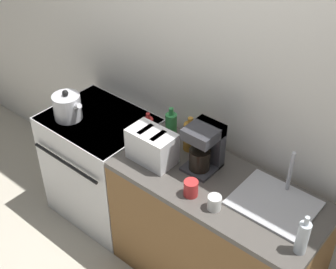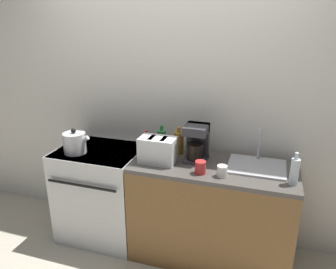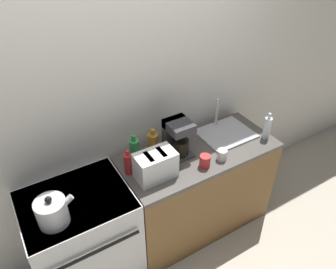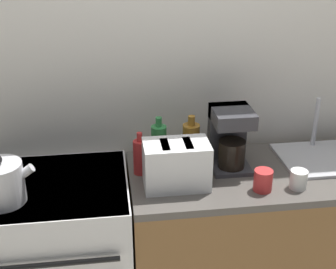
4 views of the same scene
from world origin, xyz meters
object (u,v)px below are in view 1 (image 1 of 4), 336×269
coffee_maker (205,146)px  bottle_red (148,129)px  kettle (67,107)px  bottle_green (171,126)px  cup_red (191,188)px  cup_white (214,203)px  toaster (152,146)px  stove (103,165)px  bottle_amber (190,136)px  bottle_clear (303,237)px

coffee_maker → bottle_red: 0.45m
kettle → bottle_green: 0.76m
cup_red → cup_white: bearing=-0.9°
bottle_green → cup_red: size_ratio=2.40×
cup_white → cup_red: 0.17m
coffee_maker → bottle_green: bearing=165.4°
toaster → bottle_green: bearing=101.6°
kettle → bottle_green: bearing=21.5°
stove → bottle_red: 0.68m
kettle → coffee_maker: 1.06m
stove → cup_red: (0.97, -0.18, 0.48)m
bottle_green → bottle_red: size_ratio=1.13×
kettle → cup_red: 1.14m
bottle_green → cup_white: (0.59, -0.34, -0.06)m
stove → coffee_maker: bearing=4.6°
toaster → coffee_maker: bearing=28.8°
bottle_amber → bottle_clear: 0.98m
bottle_red → cup_white: (0.70, -0.23, -0.05)m
toaster → bottle_red: same height
toaster → cup_red: (0.38, -0.09, -0.06)m
bottle_amber → cup_red: bearing=-51.1°
stove → bottle_green: size_ratio=3.69×
bottle_amber → cup_white: bearing=-37.7°
bottle_clear → cup_white: (-0.50, -0.03, -0.06)m
stove → bottle_red: bearing=6.5°
cup_white → bottle_red: bearing=161.5°
bottle_red → cup_white: size_ratio=2.43×
stove → kettle: kettle is taller
bottle_red → cup_red: bottle_red is taller
toaster → cup_white: size_ratio=3.37×
stove → kettle: (-0.16, -0.12, 0.52)m
stove → bottle_green: 0.78m
toaster → bottle_clear: 1.05m
bottle_green → bottle_clear: (1.10, -0.31, 0.00)m
toaster → bottle_clear: (1.05, -0.06, -0.01)m
kettle → bottle_amber: bearing=17.4°
toaster → cup_red: 0.39m
toaster → cup_red: toaster is taller
bottle_green → bottle_red: bottle_green is taller
bottle_amber → bottle_red: (-0.26, -0.10, -0.01)m
bottle_red → bottle_clear: 1.22m
kettle → bottle_green: (0.71, 0.28, 0.01)m
kettle → bottle_clear: bearing=-0.9°
bottle_green → kettle: bearing=-158.5°
kettle → coffee_maker: bearing=10.4°
toaster → coffee_maker: (0.29, 0.16, 0.05)m
toaster → bottle_amber: (0.11, 0.24, -0.01)m
bottle_amber → bottle_red: bearing=-158.9°
bottle_clear → cup_red: bottle_clear is taller
bottle_amber → bottle_clear: bottle_clear is taller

